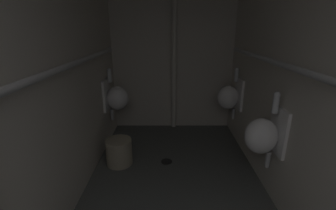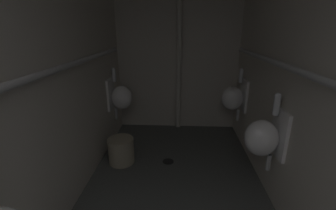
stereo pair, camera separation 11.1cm
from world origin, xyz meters
name	(u,v)px [view 1 (the left image)]	position (x,y,z in m)	size (l,w,h in m)	color
floor	(175,197)	(0.00, 1.72, -0.04)	(2.03, 3.56, 0.08)	#4C4F4C
wall_left	(61,74)	(-0.98, 1.72, 1.24)	(0.06, 3.56, 2.48)	beige
wall_right	(292,74)	(0.98, 1.72, 1.24)	(0.06, 3.56, 2.48)	beige
wall_back	(173,53)	(0.00, 3.47, 1.24)	(2.03, 0.06, 2.48)	beige
urinal_left_mid	(116,97)	(-0.81, 2.89, 0.68)	(0.32, 0.30, 0.76)	white
urinal_right_mid	(263,135)	(0.81, 1.70, 0.68)	(0.32, 0.30, 0.76)	white
urinal_right_far	(230,97)	(0.81, 2.93, 0.68)	(0.32, 0.30, 0.76)	white
supply_pipe_left	(70,65)	(-0.89, 1.72, 1.32)	(0.06, 2.80, 0.06)	#B2B2B2
supply_pipe_right	(283,65)	(0.89, 1.72, 1.32)	(0.06, 2.88, 0.06)	#B2B2B2
standpipe_back_wall	(174,53)	(0.02, 3.36, 1.24)	(0.08, 0.08, 2.43)	beige
floor_drain	(167,161)	(-0.09, 2.31, 0.00)	(0.14, 0.14, 0.01)	black
waste_bin	(119,152)	(-0.68, 2.28, 0.16)	(0.32, 0.32, 0.32)	#9E937A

